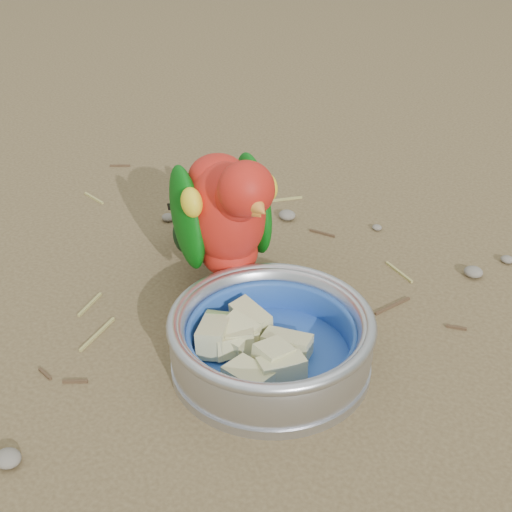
% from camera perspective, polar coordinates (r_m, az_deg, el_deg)
% --- Properties ---
extents(ground, '(60.00, 60.00, 0.00)m').
position_cam_1_polar(ground, '(0.72, 1.55, -9.29)').
color(ground, brown).
extents(food_bowl, '(0.20, 0.20, 0.02)m').
position_cam_1_polar(food_bowl, '(0.72, 1.20, -8.35)').
color(food_bowl, '#B2B2BA').
rests_on(food_bowl, ground).
extents(bowl_wall, '(0.20, 0.20, 0.04)m').
position_cam_1_polar(bowl_wall, '(0.70, 1.22, -6.48)').
color(bowl_wall, '#B2B2BA').
rests_on(bowl_wall, food_bowl).
extents(fruit_wedges, '(0.12, 0.12, 0.03)m').
position_cam_1_polar(fruit_wedges, '(0.71, 1.22, -6.92)').
color(fruit_wedges, '#C4BF86').
rests_on(fruit_wedges, food_bowl).
extents(lory_parrot, '(0.24, 0.22, 0.18)m').
position_cam_1_polar(lory_parrot, '(0.78, -2.40, 2.46)').
color(lory_parrot, red).
rests_on(lory_parrot, ground).
extents(ground_debris, '(0.90, 0.80, 0.01)m').
position_cam_1_polar(ground_debris, '(0.79, 3.20, -4.77)').
color(ground_debris, '#9D9450').
rests_on(ground_debris, ground).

